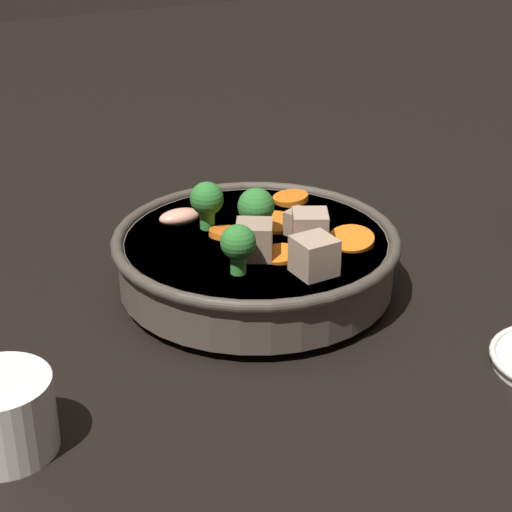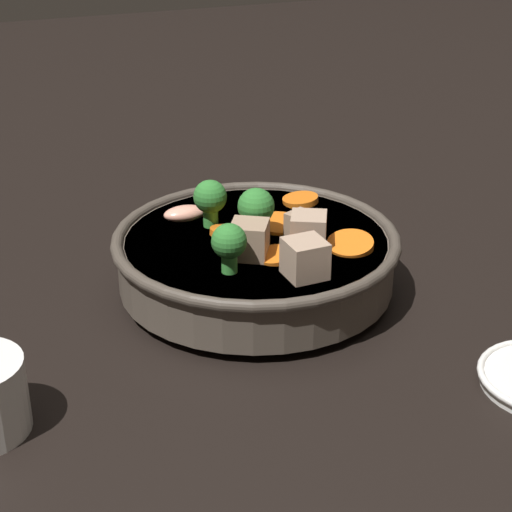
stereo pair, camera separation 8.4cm
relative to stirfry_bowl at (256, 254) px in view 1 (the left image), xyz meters
name	(u,v)px [view 1 (the left image)]	position (x,y,z in m)	size (l,w,h in m)	color
ground_plane	(256,291)	(0.00, 0.00, -0.04)	(3.00, 3.00, 0.00)	black
stirfry_bowl	(256,254)	(0.00, 0.00, 0.00)	(0.28, 0.28, 0.11)	#51473D
tea_cup	(2,414)	(0.28, 0.13, -0.01)	(0.08, 0.08, 0.06)	white
napkin	(244,204)	(-0.09, -0.20, -0.04)	(0.12, 0.09, 0.00)	#D16B84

